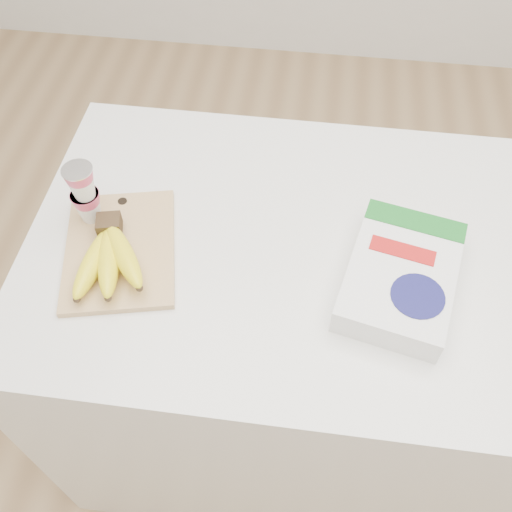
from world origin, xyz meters
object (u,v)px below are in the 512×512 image
Objects in this scene: bananas at (109,257)px; cereal_box at (401,276)px; table at (295,345)px; cutting_board at (120,249)px; yogurt_stack at (84,193)px.

cereal_box is (0.56, 0.04, -0.01)m from bananas.
table is at bearing 170.24° from cereal_box.
table is at bearing -2.72° from cutting_board.
cereal_box is at bearing -22.44° from table.
table is 3.91× the size of cutting_board.
cutting_board is 1.39× the size of bananas.
cutting_board is 0.56m from cereal_box.
bananas is at bearing -163.61° from table.
cutting_board is at bearing -169.93° from table.
yogurt_stack is 0.64m from cereal_box.
bananas reaches higher than cereal_box.
yogurt_stack is (-0.07, 0.11, 0.05)m from bananas.
bananas reaches higher than cutting_board.
bananas is 1.51× the size of yogurt_stack.
table is 3.57× the size of cereal_box.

